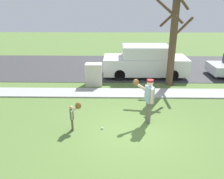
# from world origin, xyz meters

# --- Properties ---
(ground_plane) EXTENTS (48.00, 48.00, 0.00)m
(ground_plane) POSITION_xyz_m (0.00, 3.50, 0.00)
(ground_plane) COLOR #567538
(sidewalk_strip) EXTENTS (36.00, 1.20, 0.06)m
(sidewalk_strip) POSITION_xyz_m (0.00, 3.60, 0.03)
(sidewalk_strip) COLOR #A3A39E
(sidewalk_strip) RESTS_ON ground
(road_surface) EXTENTS (36.00, 6.80, 0.02)m
(road_surface) POSITION_xyz_m (0.00, 8.60, 0.01)
(road_surface) COLOR #38383A
(road_surface) RESTS_ON ground
(person_adult) EXTENTS (0.79, 0.60, 1.72)m
(person_adult) POSITION_xyz_m (0.64, 0.71, 1.08)
(person_adult) COLOR #6B6656
(person_adult) RESTS_ON ground
(person_child) EXTENTS (0.43, 0.46, 1.02)m
(person_child) POSITION_xyz_m (-2.05, 0.10, 0.66)
(person_child) COLOR brown
(person_child) RESTS_ON ground
(baseball) EXTENTS (0.07, 0.07, 0.07)m
(baseball) POSITION_xyz_m (-1.04, 0.14, 0.04)
(baseball) COLOR white
(baseball) RESTS_ON ground
(utility_cabinet) EXTENTS (0.89, 0.64, 1.22)m
(utility_cabinet) POSITION_xyz_m (-1.77, 4.83, 0.61)
(utility_cabinet) COLOR beige
(utility_cabinet) RESTS_ON ground
(street_tree_near) EXTENTS (1.84, 1.88, 4.84)m
(street_tree_near) POSITION_xyz_m (2.41, 4.96, 2.59)
(street_tree_near) COLOR brown
(street_tree_near) RESTS_ON ground
(parked_van_white) EXTENTS (5.00, 1.95, 1.88)m
(parked_van_white) POSITION_xyz_m (1.22, 6.53, 0.90)
(parked_van_white) COLOR silver
(parked_van_white) RESTS_ON road_surface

